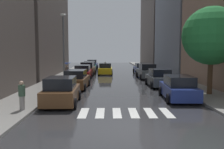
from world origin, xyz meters
TOP-DOWN VIEW (x-y plane):
  - ground_plane at (0.00, 24.00)m, footprint 28.00×72.00m
  - sidewalk_left at (-6.50, 24.00)m, footprint 3.00×72.00m
  - sidewalk_right at (6.50, 24.00)m, footprint 3.00×72.00m
  - crosswalk_stripes at (0.00, 3.03)m, footprint 4.95×2.20m
  - building_left_mid at (-11.00, 24.17)m, footprint 6.00×18.23m
  - building_right_mid at (11.00, 29.13)m, footprint 6.00×16.61m
  - building_right_far at (11.00, 48.74)m, footprint 6.00×20.27m
  - parked_car_left_nearest at (-3.86, 5.24)m, footprint 2.24×4.16m
  - parked_car_left_second at (-3.79, 11.76)m, footprint 2.20×4.68m
  - parked_car_left_third at (-3.93, 18.43)m, footprint 2.03×4.49m
  - parked_car_left_fourth at (-3.83, 23.65)m, footprint 2.14×4.26m
  - parked_car_left_fifth at (-3.96, 28.90)m, footprint 2.24×4.40m
  - parked_car_left_sixth at (-3.99, 35.37)m, footprint 2.10×4.13m
  - parked_car_right_nearest at (3.93, 6.71)m, footprint 2.28×4.58m
  - parked_car_right_second at (3.86, 12.91)m, footprint 2.19×4.24m
  - parked_car_right_third at (3.75, 19.59)m, footprint 2.27×4.37m
  - parked_car_right_fourth at (3.94, 25.87)m, footprint 2.22×4.50m
  - taxi_midroad at (-1.40, 24.77)m, footprint 2.08×4.39m
  - pedestrian_foreground at (-5.59, 3.20)m, footprint 0.36×0.36m
  - pedestrian_far_side at (-5.57, 17.11)m, footprint 1.00×1.00m
  - street_tree_right at (6.62, 7.98)m, footprint 4.26×4.26m
  - lamp_post_left at (-5.55, 15.37)m, footprint 0.60×0.28m

SIDE VIEW (x-z plane):
  - ground_plane at x=0.00m, z-range -0.04..0.00m
  - crosswalk_stripes at x=0.00m, z-range 0.00..0.01m
  - sidewalk_left at x=-6.50m, z-range 0.00..0.15m
  - sidewalk_right at x=6.50m, z-range 0.00..0.15m
  - parked_car_right_fourth at x=3.94m, z-range -0.04..1.52m
  - taxi_midroad at x=-1.40m, z-range -0.14..1.67m
  - parked_car_right_second at x=3.86m, z-range -0.05..1.61m
  - parked_car_right_nearest at x=3.93m, z-range -0.05..1.61m
  - parked_car_left_second at x=-3.79m, z-range -0.05..1.61m
  - parked_car_left_third at x=-3.93m, z-range -0.06..1.66m
  - parked_car_left_sixth at x=-3.99m, z-range -0.06..1.66m
  - parked_car_left_fifth at x=-3.96m, z-range -0.06..1.67m
  - parked_car_left_nearest at x=-3.86m, z-range -0.06..1.67m
  - parked_car_right_third at x=3.75m, z-range -0.06..1.73m
  - parked_car_left_fourth at x=-3.83m, z-range -0.07..1.75m
  - pedestrian_foreground at x=-5.59m, z-range 0.18..1.77m
  - pedestrian_far_side at x=-5.57m, z-range 0.58..2.47m
  - lamp_post_left at x=-5.55m, z-range 0.68..7.65m
  - street_tree_right at x=6.62m, z-range 1.22..7.64m
  - building_right_mid at x=11.00m, z-range 0.00..13.27m
  - building_left_mid at x=-11.00m, z-range 0.00..17.18m
  - building_right_far at x=11.00m, z-range 0.00..22.52m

